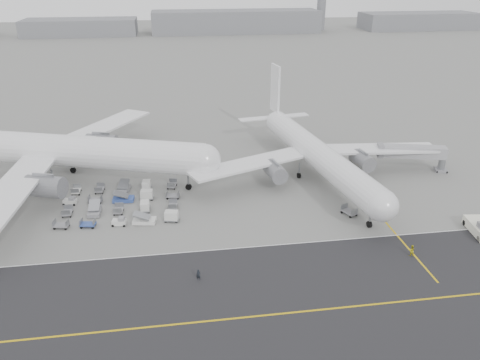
{
  "coord_description": "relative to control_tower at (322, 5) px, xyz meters",
  "views": [
    {
      "loc": [
        -4.91,
        -63.3,
        39.78
      ],
      "look_at": [
        6.23,
        12.0,
        5.09
      ],
      "focal_mm": 35.0,
      "sensor_mm": 36.0,
      "label": 1
    }
  ],
  "objects": [
    {
      "name": "ground",
      "position": [
        -100.0,
        -265.0,
        -16.25
      ],
      "size": [
        700.0,
        700.0,
        0.0
      ],
      "primitive_type": "plane",
      "color": "gray",
      "rests_on": "ground"
    },
    {
      "name": "taxiway",
      "position": [
        -94.98,
        -282.98,
        -16.24
      ],
      "size": [
        220.0,
        59.0,
        0.03
      ],
      "color": "#2B2B2D",
      "rests_on": "ground"
    },
    {
      "name": "horizon_buildings",
      "position": [
        -70.0,
        -5.0,
        -16.25
      ],
      "size": [
        520.0,
        28.0,
        28.0
      ],
      "primitive_type": null,
      "color": "gray",
      "rests_on": "ground"
    },
    {
      "name": "control_tower",
      "position": [
        0.0,
        0.0,
        0.0
      ],
      "size": [
        7.0,
        7.0,
        31.25
      ],
      "color": "gray",
      "rests_on": "ground"
    },
    {
      "name": "airliner_a",
      "position": [
        -127.44,
        -236.81,
        -9.75
      ],
      "size": [
        63.19,
        61.99,
        22.59
      ],
      "rotation": [
        0.0,
        0.0,
        1.25
      ],
      "color": "white",
      "rests_on": "ground"
    },
    {
      "name": "airliner_b",
      "position": [
        -76.73,
        -242.56,
        -10.82
      ],
      "size": [
        53.45,
        54.41,
        18.85
      ],
      "rotation": [
        0.0,
        0.0,
        0.15
      ],
      "color": "white",
      "rests_on": "ground"
    },
    {
      "name": "jet_bridge",
      "position": [
        -55.08,
        -242.14,
        -12.34
      ],
      "size": [
        15.02,
        6.39,
        5.62
      ],
      "rotation": [
        0.0,
        0.0,
        -0.26
      ],
      "color": "gray",
      "rests_on": "ground"
    },
    {
      "name": "gse_cluster",
      "position": [
        -115.31,
        -250.33,
        -16.25
      ],
      "size": [
        27.88,
        23.08,
        1.91
      ],
      "primitive_type": null,
      "rotation": [
        0.0,
        0.0,
        -0.1
      ],
      "color": "gray",
      "rests_on": "ground"
    },
    {
      "name": "stray_dolly",
      "position": [
        -75.26,
        -259.33,
        -16.25
      ],
      "size": [
        2.64,
        3.15,
        1.66
      ],
      "primitive_type": null,
      "rotation": [
        0.0,
        0.0,
        0.43
      ],
      "color": "silver",
      "rests_on": "ground"
    },
    {
      "name": "ground_crew_a",
      "position": [
        -102.78,
        -274.44,
        -15.41
      ],
      "size": [
        0.72,
        0.59,
        1.69
      ],
      "primitive_type": "imported",
      "rotation": [
        0.0,
        0.0,
        -0.35
      ],
      "color": "black",
      "rests_on": "ground"
    },
    {
      "name": "ground_crew_b",
      "position": [
        -70.6,
        -273.07,
        -15.34
      ],
      "size": [
        1.0,
        0.85,
        1.83
      ],
      "primitive_type": "imported",
      "rotation": [
        0.0,
        0.0,
        2.95
      ],
      "color": "gold",
      "rests_on": "ground"
    }
  ]
}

